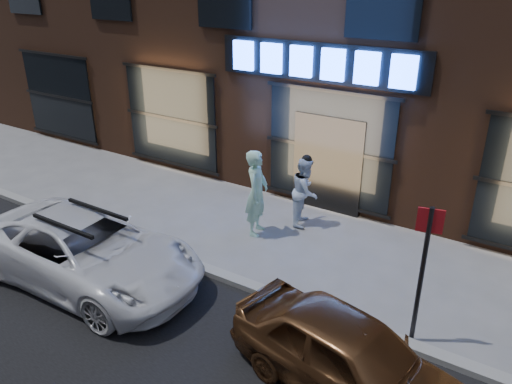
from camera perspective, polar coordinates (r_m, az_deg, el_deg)
ground at (r=9.80m, az=-2.15°, el=-10.46°), size 90.00×90.00×0.00m
curb at (r=9.76m, az=-2.15°, el=-10.17°), size 60.00×0.25×0.12m
man_bowtie at (r=11.11m, az=0.09°, el=-0.10°), size 0.64×0.82×1.99m
man_cap at (r=11.67m, az=5.65°, el=0.09°), size 0.81×0.94×1.65m
white_suv at (r=10.08m, az=-18.89°, el=-6.36°), size 4.83×2.34×1.33m
gold_sedan at (r=7.41m, az=10.74°, el=-18.17°), size 3.90×2.20×1.25m
sign_post at (r=8.07m, az=18.57°, el=-7.80°), size 0.38×0.12×2.42m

